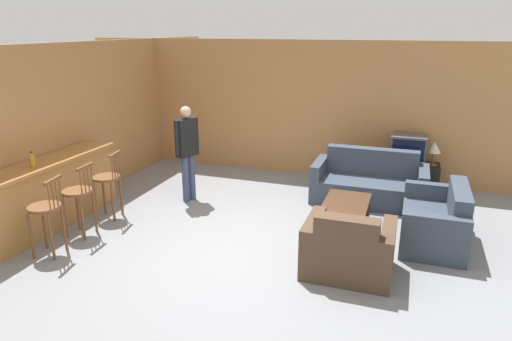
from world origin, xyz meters
TOP-DOWN VIEW (x-y plane):
  - ground_plane at (0.00, 0.00)m, footprint 24.00×24.00m
  - wall_back at (0.00, 3.56)m, footprint 9.40×0.08m
  - wall_left at (-3.25, 1.28)m, footprint 0.08×8.56m
  - bar_counter at (-2.92, -0.26)m, footprint 0.55×2.69m
  - bar_chair_near at (-2.29, -0.89)m, footprint 0.47×0.47m
  - bar_chair_mid at (-2.29, -0.28)m, footprint 0.43×0.43m
  - bar_chair_far at (-2.29, 0.37)m, footprint 0.47×0.47m
  - couch_far at (1.40, 2.40)m, footprint 1.85×0.88m
  - armchair_near at (1.42, -0.12)m, footprint 1.03×0.83m
  - loveseat_right at (2.43, 1.13)m, footprint 0.81×1.42m
  - coffee_table at (1.20, 1.18)m, footprint 0.63×0.93m
  - tv_unit at (1.97, 3.18)m, footprint 1.12×0.47m
  - tv at (1.97, 3.17)m, footprint 0.60×0.47m
  - bottle at (-2.83, -0.46)m, footprint 0.08×0.08m
  - table_lamp at (2.39, 3.18)m, footprint 0.24×0.24m
  - person_by_window at (-1.48, 1.43)m, footprint 0.27×0.48m

SIDE VIEW (x-z plane):
  - ground_plane at x=0.00m, z-range 0.00..0.00m
  - tv_unit at x=1.97m, z-range 0.00..0.51m
  - loveseat_right at x=2.43m, z-range -0.11..0.70m
  - couch_far at x=1.40m, z-range -0.13..0.73m
  - armchair_near at x=1.42m, z-range -0.11..0.72m
  - coffee_table at x=1.20m, z-range 0.15..0.56m
  - bar_counter at x=-2.92m, z-range 0.00..1.00m
  - bar_chair_near at x=-2.29m, z-range 0.05..1.10m
  - bar_chair_mid at x=-2.29m, z-range 0.05..1.10m
  - bar_chair_far at x=-2.29m, z-range 0.05..1.10m
  - tv at x=1.97m, z-range 0.51..1.02m
  - table_lamp at x=2.39m, z-range 0.61..1.03m
  - person_by_window at x=-1.48m, z-range 0.11..1.72m
  - bottle at x=-2.83m, z-range 0.99..1.21m
  - wall_back at x=0.00m, z-range 0.00..2.60m
  - wall_left at x=-3.25m, z-range 0.00..2.60m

